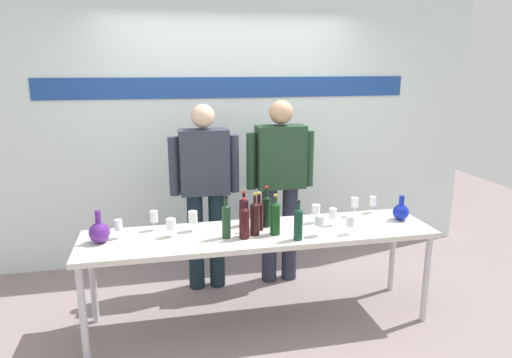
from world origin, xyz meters
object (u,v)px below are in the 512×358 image
Objects in this scene: wine_bottle_0 at (275,217)px; wine_glass_left_3 at (193,217)px; wine_glass_right_4 at (373,202)px; wine_bottle_7 at (255,217)px; wine_bottle_2 at (244,211)px; wine_bottle_3 at (298,223)px; wine_bottle_6 at (226,219)px; wine_glass_right_3 at (333,214)px; presenter_right at (280,180)px; wine_glass_right_1 at (350,222)px; wine_glass_left_1 at (118,225)px; wine_glass_left_2 at (171,224)px; wine_bottle_1 at (258,214)px; presenter_left at (205,186)px; display_table at (260,239)px; wine_glass_left_0 at (154,217)px; wine_glass_right_5 at (319,221)px; wine_bottle_5 at (266,210)px; decanter_blue_right at (401,211)px; wine_glass_right_2 at (355,203)px; wine_bottle_4 at (244,221)px; wine_glass_right_0 at (316,210)px; decanter_blue_left at (99,232)px.

wine_glass_left_3 is at bearing 161.31° from wine_bottle_0.
wine_bottle_7 is at bearing -164.34° from wine_glass_right_4.
wine_bottle_7 is at bearing 170.57° from wine_bottle_0.
wine_bottle_3 is (0.33, -0.38, 0.01)m from wine_bottle_2.
wine_bottle_6 is 1.37m from wine_glass_right_4.
wine_glass_right_3 is 1.01× the size of wine_glass_right_4.
wine_glass_right_1 is at bearing -70.96° from presenter_right.
wine_bottle_7 is at bearing -7.92° from wine_glass_left_1.
wine_glass_left_2 is 1.26m from wine_glass_right_3.
wine_glass_left_1 is at bearing 171.88° from wine_bottle_0.
wine_glass_left_3 is at bearing 170.51° from wine_bottle_1.
wine_bottle_0 is 2.26× the size of wine_glass_right_1.
presenter_left is 10.61× the size of wine_glass_left_3.
display_table is 0.69m from wine_glass_right_1.
wine_glass_left_0 and wine_glass_right_5 have the same top height.
wine_glass_left_0 is 0.98× the size of wine_glass_left_3.
wine_glass_left_2 is 1.10m from wine_glass_right_5.
presenter_left reaches higher than wine_glass_right_5.
wine_glass_left_2 is 0.88× the size of wine_glass_left_3.
wine_glass_left_1 is at bearing 177.59° from wine_bottle_1.
wine_bottle_3 is 0.91× the size of wine_bottle_5.
wine_bottle_7 reaches higher than wine_glass_left_0.
decanter_blue_right reaches higher than wine_glass_right_3.
wine_glass_left_1 is 0.91× the size of wine_glass_right_2.
wine_bottle_1 is at bearing 46.90° from wine_bottle_4.
wine_glass_right_4 is (1.05, 0.26, 0.15)m from display_table.
wine_bottle_2 is 1.90× the size of wine_glass_right_0.
wine_glass_left_1 is 1.71m from wine_glass_right_1.
wine_glass_right_0 is at bearing 173.10° from decanter_blue_right.
wine_bottle_1 is 0.92× the size of wine_bottle_5.
wine_glass_left_2 is at bearing 171.62° from wine_bottle_0.
wine_bottle_3 is at bearing -146.75° from wine_glass_right_3.
display_table is 1.58× the size of presenter_right.
wine_glass_left_1 is 1.53m from wine_glass_right_0.
wine_glass_left_3 is 1.14× the size of wine_glass_right_1.
wine_bottle_4 is 1.99× the size of wine_glass_left_0.
decanter_blue_left is 1.12m from wine_bottle_7.
wine_glass_right_0 is at bearing -5.21° from wine_bottle_2.
wine_glass_left_0 is at bearing 173.30° from wine_bottle_5.
wine_bottle_0 reaches higher than wine_bottle_4.
wine_bottle_0 is at bearing -17.84° from wine_glass_left_0.
decanter_blue_right is 0.63× the size of wine_bottle_5.
wine_bottle_2 is 0.22m from wine_bottle_7.
wine_bottle_6 reaches higher than wine_glass_right_1.
wine_glass_right_2 is (0.38, 0.10, 0.01)m from wine_glass_right_0.
presenter_left is at bearing 131.28° from wine_glass_right_5.
wine_bottle_7 is 1.00m from wine_glass_left_1.
wine_bottle_6 is (-0.18, -0.24, 0.02)m from wine_bottle_2.
wine_bottle_0 is 0.33m from wine_glass_right_5.
display_table is at bearing 13.85° from wine_bottle_6.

